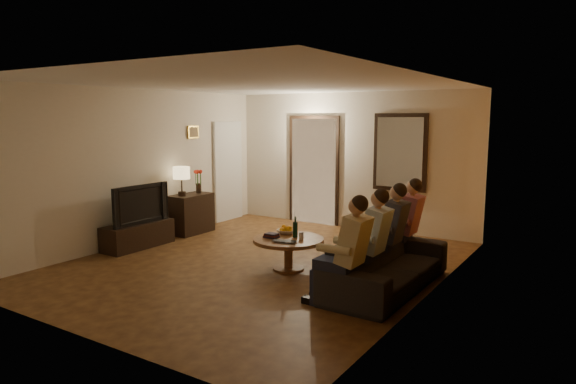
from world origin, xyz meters
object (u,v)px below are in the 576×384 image
Objects in this scene: person_d at (405,228)px; wine_bottle at (295,227)px; person_a at (349,257)px; coffee_table at (288,254)px; bowl at (286,232)px; dresser at (191,214)px; sofa at (387,264)px; person_c at (389,236)px; dog at (349,256)px; tv_stand at (138,235)px; table_lamp at (182,181)px; person_b at (371,246)px; laptop at (283,242)px; tv at (137,204)px.

person_d reaches higher than wine_bottle.
person_a is 1.00× the size of person_d.
bowl is at bearing 129.29° from coffee_table.
dresser is 0.68× the size of person_a.
person_c reaches higher than sofa.
person_d is 1.54m from wine_bottle.
dog is (-0.52, -0.71, -0.32)m from person_d.
bowl is 0.29m from wine_bottle.
tv_stand is 4.20m from person_a.
table_lamp is 4.29m from person_b.
laptop is at bearing -137.51° from person_d.
tv_stand is 1.02× the size of person_b.
tv is 3.68m from dog.
person_b is (4.14, -0.02, 0.40)m from tv_stand.
coffee_table is at bearing 6.07° from tv_stand.
person_c is (0.00, 0.60, 0.00)m from person_b.
person_a is 1.20× the size of coffee_table.
dresser is 1.50× the size of table_lamp.
sofa is (4.24, 0.28, 0.12)m from tv_stand.
dog is at bearing 7.43° from tv_stand.
person_b reaches higher than dresser.
sofa is 1.82× the size of person_a.
person_a is at bearing -8.50° from tv_stand.
tv is at bearing -90.00° from table_lamp.
person_b reaches higher than wine_bottle.
dresser is at bearing 162.78° from wine_bottle.
sofa is at bearing -1.93° from dog.
person_b reaches higher than laptop.
coffee_table is (2.76, -0.75, -0.77)m from table_lamp.
person_b is 1.00× the size of person_c.
laptop is (2.86, -1.03, -0.53)m from table_lamp.
tv is at bearing -164.06° from person_d.
person_c is 4.63× the size of bowl.
wine_bottle is 0.41m from laptop.
person_b is (0.00, 0.60, 0.00)m from person_a.
table_lamp is (0.00, -0.22, 0.63)m from dresser.
person_b is at bearing -90.00° from person_d.
tv_stand is 3.94× the size of wine_bottle.
wine_bottle is (2.81, -0.87, 0.24)m from dresser.
person_d is 3.65× the size of laptop.
person_b reaches higher than bowl.
dresser is at bearing 0.00° from tv.
sofa is 1.82× the size of person_b.
coffee_table reaches higher than tv_stand.
sofa is at bearing -71.57° from person_c.
laptop is (0.28, -0.50, -0.02)m from bowl.
coffee_table is 0.40m from wine_bottle.
tv is 4.27m from sofa.
dog is 0.91m from laptop.
wine_bottle reaches higher than bowl.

